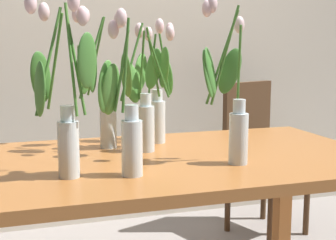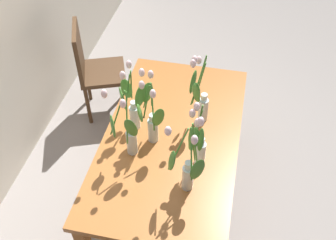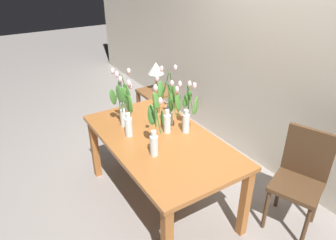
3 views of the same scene
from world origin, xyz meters
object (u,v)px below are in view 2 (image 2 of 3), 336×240
at_px(tulip_vase_3, 132,108).
at_px(dining_chair, 93,67).
at_px(tulip_vase_5, 128,135).
at_px(tulip_vase_0, 189,163).
at_px(tulip_vase_1, 198,147).
at_px(tulip_vase_2, 200,98).
at_px(dining_table, 172,145).
at_px(tulip_vase_4, 150,115).

xyz_separation_m(tulip_vase_3, dining_chair, (0.84, 0.62, -0.39)).
bearing_deg(tulip_vase_5, tulip_vase_0, -112.97).
relative_size(tulip_vase_0, tulip_vase_1, 1.08).
xyz_separation_m(tulip_vase_2, tulip_vase_5, (-0.39, 0.38, -0.03)).
xyz_separation_m(dining_table, tulip_vase_2, (0.18, -0.15, 0.30)).
bearing_deg(tulip_vase_3, tulip_vase_4, -121.12).
height_order(tulip_vase_2, tulip_vase_5, tulip_vase_2).
height_order(tulip_vase_1, tulip_vase_5, tulip_vase_5).
bearing_deg(tulip_vase_4, dining_chair, 39.73).
relative_size(dining_table, tulip_vase_2, 2.73).
xyz_separation_m(dining_table, tulip_vase_4, (-0.05, 0.13, 0.31)).
height_order(tulip_vase_0, tulip_vase_2, tulip_vase_2).
bearing_deg(tulip_vase_5, tulip_vase_1, -88.79).
bearing_deg(tulip_vase_1, tulip_vase_2, 7.08).
relative_size(tulip_vase_4, dining_chair, 0.58).
distance_m(tulip_vase_0, tulip_vase_3, 0.63).
height_order(tulip_vase_0, tulip_vase_5, tulip_vase_0).
bearing_deg(dining_table, tulip_vase_2, -40.82).
bearing_deg(tulip_vase_2, tulip_vase_5, 135.93).
relative_size(tulip_vase_0, tulip_vase_3, 1.12).
bearing_deg(tulip_vase_1, tulip_vase_0, 172.67).
bearing_deg(tulip_vase_2, tulip_vase_4, 129.09).
bearing_deg(tulip_vase_4, tulip_vase_3, 58.88).
bearing_deg(tulip_vase_0, tulip_vase_2, 2.48).
bearing_deg(tulip_vase_0, tulip_vase_1, -7.33).
xyz_separation_m(tulip_vase_0, tulip_vase_1, (0.18, -0.02, -0.06)).
distance_m(tulip_vase_4, dining_chair, 1.28).
distance_m(tulip_vase_1, tulip_vase_2, 0.39).
relative_size(dining_table, tulip_vase_5, 2.83).
xyz_separation_m(dining_table, dining_chair, (0.87, 0.90, -0.12)).
bearing_deg(tulip_vase_1, tulip_vase_3, 63.07).
xyz_separation_m(dining_table, tulip_vase_0, (-0.39, -0.18, 0.33)).
relative_size(tulip_vase_0, dining_chair, 0.62).
xyz_separation_m(tulip_vase_1, tulip_vase_5, (-0.01, 0.43, 0.01)).
relative_size(tulip_vase_1, dining_chair, 0.57).
relative_size(tulip_vase_0, tulip_vase_2, 0.98).
distance_m(tulip_vase_2, tulip_vase_4, 0.37).
xyz_separation_m(dining_table, tulip_vase_5, (-0.22, 0.23, 0.28)).
xyz_separation_m(tulip_vase_3, tulip_vase_4, (-0.09, -0.15, 0.05)).
bearing_deg(tulip_vase_2, tulip_vase_3, 108.24).
bearing_deg(tulip_vase_1, dining_chair, 45.56).
bearing_deg(dining_chair, dining_table, -134.07).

